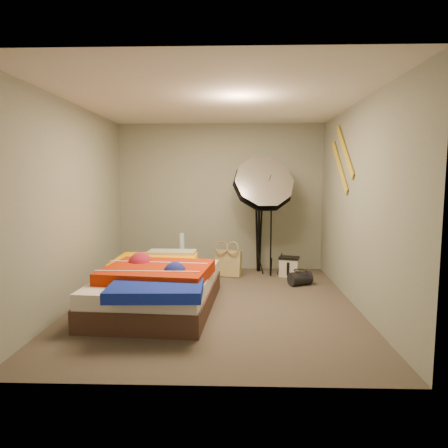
{
  "coord_description": "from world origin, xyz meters",
  "views": [
    {
      "loc": [
        0.26,
        -4.89,
        1.59
      ],
      "look_at": [
        0.1,
        0.6,
        0.95
      ],
      "focal_mm": 32.0,
      "sensor_mm": 36.0,
      "label": 1
    }
  ],
  "objects_px": {
    "tote_bag": "(228,263)",
    "wrapping_roll": "(182,255)",
    "camera_case": "(289,267)",
    "bed": "(158,285)",
    "photo_umbrella": "(263,186)",
    "duffel_bag": "(300,278)",
    "camera_tripod": "(259,227)"
  },
  "relations": [
    {
      "from": "camera_case",
      "to": "bed",
      "type": "distance_m",
      "value": 2.44
    },
    {
      "from": "duffel_bag",
      "to": "wrapping_roll",
      "type": "bearing_deg",
      "value": 140.69
    },
    {
      "from": "bed",
      "to": "photo_umbrella",
      "type": "relative_size",
      "value": 1.04
    },
    {
      "from": "wrapping_roll",
      "to": "camera_case",
      "type": "distance_m",
      "value": 1.74
    },
    {
      "from": "tote_bag",
      "to": "duffel_bag",
      "type": "height_order",
      "value": "tote_bag"
    },
    {
      "from": "tote_bag",
      "to": "camera_tripod",
      "type": "xyz_separation_m",
      "value": [
        0.51,
        0.37,
        0.55
      ]
    },
    {
      "from": "wrapping_roll",
      "to": "camera_tripod",
      "type": "bearing_deg",
      "value": 16.35
    },
    {
      "from": "camera_case",
      "to": "bed",
      "type": "bearing_deg",
      "value": -123.25
    },
    {
      "from": "wrapping_roll",
      "to": "duffel_bag",
      "type": "height_order",
      "value": "wrapping_roll"
    },
    {
      "from": "bed",
      "to": "camera_tripod",
      "type": "distance_m",
      "value": 2.44
    },
    {
      "from": "bed",
      "to": "duffel_bag",
      "type": "bearing_deg",
      "value": 29.74
    },
    {
      "from": "tote_bag",
      "to": "bed",
      "type": "height_order",
      "value": "bed"
    },
    {
      "from": "duffel_bag",
      "to": "camera_tripod",
      "type": "distance_m",
      "value": 1.24
    },
    {
      "from": "tote_bag",
      "to": "wrapping_roll",
      "type": "relative_size",
      "value": 0.6
    },
    {
      "from": "bed",
      "to": "photo_umbrella",
      "type": "bearing_deg",
      "value": 49.0
    },
    {
      "from": "tote_bag",
      "to": "camera_tripod",
      "type": "relative_size",
      "value": 0.32
    },
    {
      "from": "wrapping_roll",
      "to": "photo_umbrella",
      "type": "bearing_deg",
      "value": -1.12
    },
    {
      "from": "wrapping_roll",
      "to": "tote_bag",
      "type": "bearing_deg",
      "value": -0.17
    },
    {
      "from": "duffel_bag",
      "to": "photo_umbrella",
      "type": "height_order",
      "value": "photo_umbrella"
    },
    {
      "from": "bed",
      "to": "camera_tripod",
      "type": "bearing_deg",
      "value": 55.84
    },
    {
      "from": "tote_bag",
      "to": "wrapping_roll",
      "type": "xyz_separation_m",
      "value": [
        -0.75,
        0.0,
        0.14
      ]
    },
    {
      "from": "wrapping_roll",
      "to": "photo_umbrella",
      "type": "xyz_separation_m",
      "value": [
        1.29,
        -0.03,
        1.11
      ]
    },
    {
      "from": "tote_bag",
      "to": "camera_tripod",
      "type": "distance_m",
      "value": 0.84
    },
    {
      "from": "bed",
      "to": "photo_umbrella",
      "type": "distance_m",
      "value": 2.41
    },
    {
      "from": "camera_case",
      "to": "duffel_bag",
      "type": "distance_m",
      "value": 0.54
    },
    {
      "from": "tote_bag",
      "to": "wrapping_roll",
      "type": "height_order",
      "value": "wrapping_roll"
    },
    {
      "from": "wrapping_roll",
      "to": "photo_umbrella",
      "type": "distance_m",
      "value": 1.7
    },
    {
      "from": "duffel_bag",
      "to": "bed",
      "type": "bearing_deg",
      "value": -173.77
    },
    {
      "from": "camera_case",
      "to": "duffel_bag",
      "type": "xyz_separation_m",
      "value": [
        0.1,
        -0.53,
        -0.05
      ]
    },
    {
      "from": "camera_case",
      "to": "bed",
      "type": "relative_size",
      "value": 0.14
    },
    {
      "from": "camera_case",
      "to": "photo_umbrella",
      "type": "distance_m",
      "value": 1.38
    },
    {
      "from": "tote_bag",
      "to": "camera_case",
      "type": "distance_m",
      "value": 0.99
    }
  ]
}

